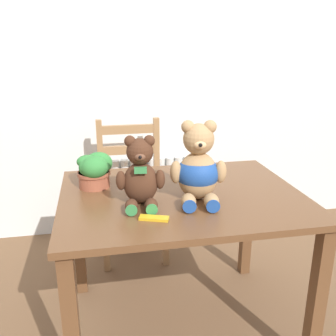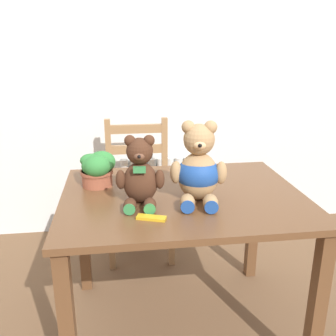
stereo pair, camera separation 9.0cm
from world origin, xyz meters
TOP-DOWN VIEW (x-y plane):
  - wall_back at (0.00, 1.64)m, footprint 8.00×0.04m
  - radiator at (0.03, 1.57)m, footprint 0.64×0.10m
  - dining_table at (0.00, 0.44)m, footprint 1.14×0.89m
  - wooden_chair_behind at (-0.17, 1.25)m, footprint 0.44×0.39m
  - teddy_bear_left at (-0.20, 0.36)m, footprint 0.22×0.22m
  - teddy_bear_right at (0.06, 0.36)m, footprint 0.26×0.28m
  - potted_plant at (-0.40, 0.61)m, footprint 0.18×0.20m
  - chocolate_bar at (-0.17, 0.19)m, footprint 0.13×0.08m

SIDE VIEW (x-z plane):
  - radiator at x=0.03m, z-range -0.03..0.56m
  - wooden_chair_behind at x=-0.17m, z-range -0.01..0.94m
  - dining_table at x=0.00m, z-range 0.26..1.02m
  - chocolate_bar at x=-0.17m, z-range 0.75..0.76m
  - potted_plant at x=-0.40m, z-range 0.76..0.93m
  - teddy_bear_left at x=-0.20m, z-range 0.73..1.04m
  - teddy_bear_right at x=0.06m, z-range 0.71..1.08m
  - wall_back at x=0.00m, z-range 0.00..2.60m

